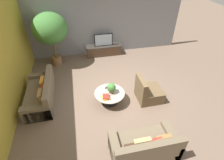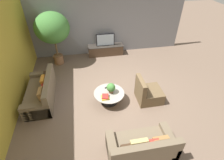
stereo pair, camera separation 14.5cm
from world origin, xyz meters
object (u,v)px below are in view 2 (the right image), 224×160
(media_console, at_px, (106,50))
(armchair_wicker, at_px, (148,93))
(coffee_table, at_px, (109,96))
(television, at_px, (105,40))
(couch_near_entry, at_px, (141,148))
(potted_plant_tabletop, at_px, (111,88))
(couch_by_wall, at_px, (42,93))
(potted_palm_tall, at_px, (52,29))

(media_console, distance_m, armchair_wicker, 3.48)
(armchair_wicker, bearing_deg, coffee_table, 84.74)
(television, relative_size, couch_near_entry, 0.52)
(television, distance_m, potted_plant_tabletop, 3.25)
(television, bearing_deg, couch_by_wall, -133.19)
(potted_palm_tall, bearing_deg, coffee_table, -57.90)
(couch_near_entry, relative_size, potted_palm_tall, 0.72)
(potted_plant_tabletop, bearing_deg, couch_near_entry, -79.17)
(armchair_wicker, bearing_deg, potted_plant_tabletop, 83.79)
(television, xyz_separation_m, potted_palm_tall, (-2.16, -0.41, 0.82))
(coffee_table, height_order, couch_near_entry, couch_near_entry)
(couch_by_wall, bearing_deg, armchair_wicker, 79.52)
(armchair_wicker, bearing_deg, couch_near_entry, 156.07)
(armchair_wicker, relative_size, potted_palm_tall, 0.39)
(media_console, bearing_deg, armchair_wicker, -74.95)
(media_console, xyz_separation_m, couch_by_wall, (-2.55, -2.72, 0.05))
(potted_palm_tall, bearing_deg, media_console, 10.82)
(couch_by_wall, relative_size, potted_plant_tabletop, 5.41)
(couch_by_wall, bearing_deg, potted_plant_tabletop, 77.24)
(couch_by_wall, distance_m, couch_near_entry, 3.64)
(couch_by_wall, distance_m, potted_palm_tall, 2.67)
(coffee_table, distance_m, couch_by_wall, 2.24)
(couch_by_wall, height_order, armchair_wicker, armchair_wicker)
(media_console, height_order, couch_by_wall, couch_by_wall)
(couch_near_entry, xyz_separation_m, armchair_wicker, (0.83, 1.88, -0.02))
(coffee_table, distance_m, potted_palm_tall, 3.59)
(media_console, relative_size, armchair_wicker, 1.91)
(potted_palm_tall, bearing_deg, potted_plant_tabletop, -56.82)
(television, bearing_deg, couch_near_entry, -89.23)
(television, bearing_deg, armchair_wicker, -74.94)
(media_console, bearing_deg, couch_by_wall, -133.17)
(potted_palm_tall, distance_m, potted_plant_tabletop, 3.51)
(coffee_table, bearing_deg, media_console, 83.33)
(potted_palm_tall, height_order, potted_plant_tabletop, potted_palm_tall)
(television, bearing_deg, potted_palm_tall, -169.22)
(couch_by_wall, bearing_deg, coffee_table, 76.51)
(coffee_table, bearing_deg, television, 83.33)
(couch_by_wall, height_order, potted_plant_tabletop, couch_by_wall)
(media_console, bearing_deg, potted_plant_tabletop, -95.56)
(armchair_wicker, relative_size, potted_plant_tabletop, 2.51)
(coffee_table, height_order, potted_plant_tabletop, potted_plant_tabletop)
(television, distance_m, couch_near_entry, 5.26)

